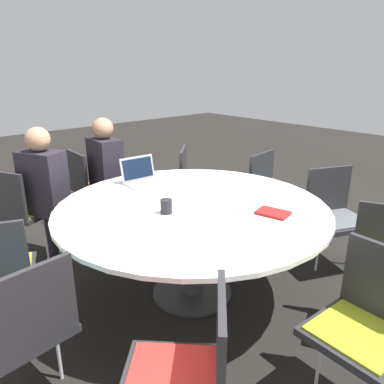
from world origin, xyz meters
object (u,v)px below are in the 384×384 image
(chair_3, at_px, (23,324))
(chair_5, at_px, (367,319))
(chair_1, at_px, (20,207))
(person_0, at_px, (107,169))
(chair_0, at_px, (91,183))
(chair_8, at_px, (272,189))
(chair_9, at_px, (195,181))
(chair_4, at_px, (188,370))
(laptop, at_px, (142,177))
(person_1, at_px, (45,186))
(coffee_cup, at_px, (166,206))
(spiral_notebook, at_px, (273,213))
(chair_7, at_px, (336,210))

(chair_3, height_order, chair_5, same)
(chair_1, bearing_deg, chair_3, -43.66)
(chair_3, bearing_deg, person_0, 42.26)
(chair_1, distance_m, chair_5, 2.80)
(chair_0, xyz_separation_m, person_0, (-0.24, -0.07, 0.19))
(chair_8, relative_size, chair_9, 1.00)
(chair_4, bearing_deg, chair_1, 42.66)
(chair_1, bearing_deg, laptop, 21.67)
(chair_5, relative_size, person_0, 0.71)
(person_1, relative_size, laptop, 3.71)
(chair_0, distance_m, person_1, 0.73)
(person_0, bearing_deg, coffee_cup, -10.13)
(chair_9, bearing_deg, chair_5, 24.40)
(chair_8, xyz_separation_m, laptop, (0.45, 1.23, 0.27))
(chair_5, relative_size, spiral_notebook, 3.59)
(chair_7, bearing_deg, person_1, -19.01)
(chair_0, distance_m, chair_3, 2.23)
(chair_5, bearing_deg, chair_8, -36.54)
(person_0, distance_m, person_1, 0.68)
(coffee_cup, bearing_deg, chair_1, 20.55)
(chair_7, distance_m, person_1, 2.47)
(chair_7, bearing_deg, chair_1, -19.14)
(chair_7, bearing_deg, chair_5, 58.58)
(laptop, distance_m, spiral_notebook, 1.19)
(person_0, height_order, coffee_cup, person_0)
(person_1, relative_size, coffee_cup, 12.42)
(chair_1, xyz_separation_m, chair_7, (-1.89, -1.95, 0.00))
(chair_4, bearing_deg, chair_9, 2.59)
(chair_0, xyz_separation_m, chair_5, (-2.89, 0.04, 0.00))
(chair_0, height_order, coffee_cup, chair_0)
(chair_7, xyz_separation_m, person_0, (1.83, 1.11, 0.19))
(chair_3, relative_size, chair_5, 1.00)
(chair_9, xyz_separation_m, coffee_cup, (-0.93, 1.12, 0.27))
(chair_4, relative_size, chair_8, 1.00)
(chair_0, distance_m, coffee_cup, 1.63)
(chair_7, distance_m, laptop, 1.66)
(chair_4, xyz_separation_m, person_1, (2.17, -0.30, 0.19))
(chair_7, height_order, chair_9, same)
(chair_5, bearing_deg, chair_9, -18.41)
(chair_4, height_order, chair_5, same)
(chair_8, distance_m, spiral_notebook, 1.24)
(chair_1, distance_m, laptop, 1.11)
(spiral_notebook, bearing_deg, laptop, 12.12)
(chair_7, bearing_deg, person_0, -33.96)
(chair_7, height_order, chair_8, same)
(chair_8, xyz_separation_m, person_1, (0.99, 1.85, 0.19))
(chair_4, relative_size, person_0, 0.71)
(spiral_notebook, bearing_deg, chair_9, -22.85)
(person_0, bearing_deg, chair_5, 0.94)
(chair_5, relative_size, person_1, 0.71)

